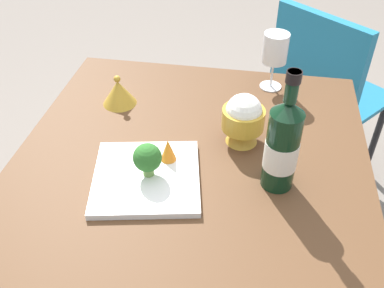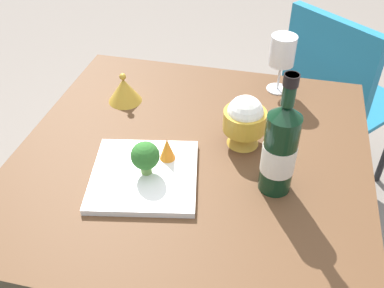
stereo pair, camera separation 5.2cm
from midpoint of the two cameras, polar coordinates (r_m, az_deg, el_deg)
The scene contains 9 objects.
dining_table at distance 1.18m, azimuth -1.27°, elevation -4.45°, with size 0.90×0.90×0.75m.
chair_near_window at distance 1.88m, azimuth 15.92°, elevation 7.39°, with size 0.56×0.56×0.85m.
wine_bottle at distance 0.97m, azimuth 10.26°, elevation -0.16°, with size 0.08×0.08×0.30m.
wine_glass at distance 1.34m, azimuth 9.73°, elevation 12.09°, with size 0.08×0.08×0.18m.
rice_bowl at distance 1.12m, azimuth 5.40°, elevation 3.34°, with size 0.11×0.11×0.14m.
rice_bowl_lid at distance 1.30m, azimuth -10.72°, elevation 6.66°, with size 0.10×0.10×0.09m.
serving_plate at distance 1.05m, azimuth -7.40°, elevation -4.37°, with size 0.29×0.29×0.02m.
broccoli_floret at distance 1.01m, azimuth -7.33°, elevation -1.89°, with size 0.07×0.07×0.09m.
carrot_garnish_left at distance 1.06m, azimuth -4.55°, elevation -0.80°, with size 0.04×0.04×0.06m.
Camera 1 is at (0.84, 0.14, 1.47)m, focal length 40.71 mm.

